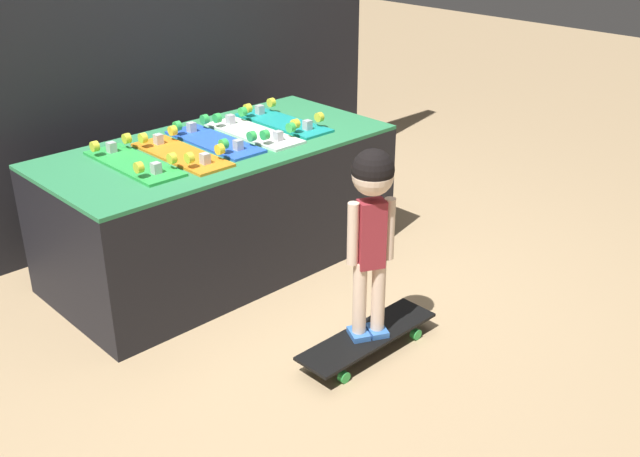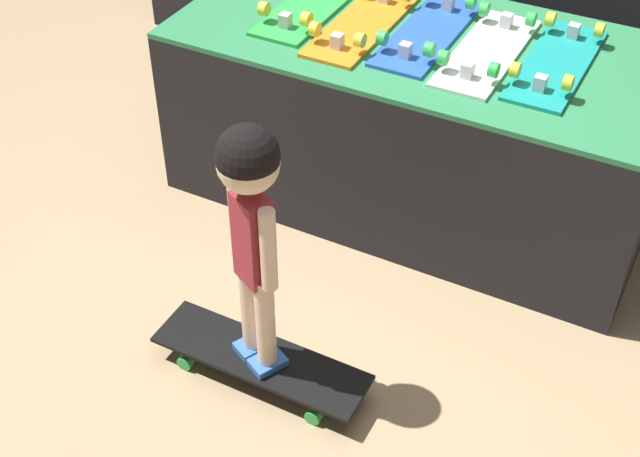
{
  "view_description": "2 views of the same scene",
  "coord_description": "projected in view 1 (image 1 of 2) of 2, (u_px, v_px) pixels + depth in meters",
  "views": [
    {
      "loc": [
        -2.17,
        -2.56,
        1.96
      ],
      "look_at": [
        0.05,
        -0.23,
        0.45
      ],
      "focal_mm": 42.0,
      "sensor_mm": 36.0,
      "label": 1
    },
    {
      "loc": [
        1.02,
        -2.26,
        2.25
      ],
      "look_at": [
        -0.03,
        -0.26,
        0.36
      ],
      "focal_mm": 50.0,
      "sensor_mm": 36.0,
      "label": 2
    }
  ],
  "objects": [
    {
      "name": "skateboard_blue_on_rack",
      "position": [
        214.0,
        140.0,
        3.9
      ],
      "size": [
        0.21,
        0.62,
        0.09
      ],
      "color": "blue",
      "rests_on": "display_rack"
    },
    {
      "name": "ground_plane",
      "position": [
        283.0,
        296.0,
        3.86
      ],
      "size": [
        16.0,
        16.0,
        0.0
      ],
      "primitive_type": "plane",
      "color": "tan"
    },
    {
      "name": "skateboard_green_on_rack",
      "position": [
        133.0,
        161.0,
        3.6
      ],
      "size": [
        0.21,
        0.62,
        0.09
      ],
      "color": "green",
      "rests_on": "display_rack"
    },
    {
      "name": "skateboard_white_on_rack",
      "position": [
        254.0,
        131.0,
        4.03
      ],
      "size": [
        0.21,
        0.62,
        0.09
      ],
      "color": "white",
      "rests_on": "display_rack"
    },
    {
      "name": "skateboard_teal_on_rack",
      "position": [
        283.0,
        121.0,
        4.2
      ],
      "size": [
        0.21,
        0.62,
        0.09
      ],
      "color": "teal",
      "rests_on": "display_rack"
    },
    {
      "name": "display_rack",
      "position": [
        221.0,
        206.0,
        4.04
      ],
      "size": [
        1.83,
        0.87,
        0.7
      ],
      "color": "black",
      "rests_on": "ground_plane"
    },
    {
      "name": "child",
      "position": [
        372.0,
        210.0,
        3.11
      ],
      "size": [
        0.2,
        0.18,
        0.88
      ],
      "rotation": [
        0.0,
        0.0,
        -0.46
      ],
      "color": "#3870C6",
      "rests_on": "skateboard_on_floor"
    },
    {
      "name": "skateboard_orange_on_rack",
      "position": [
        181.0,
        153.0,
        3.71
      ],
      "size": [
        0.21,
        0.62,
        0.09
      ],
      "color": "orange",
      "rests_on": "display_rack"
    },
    {
      "name": "skateboard_on_floor",
      "position": [
        368.0,
        338.0,
        3.38
      ],
      "size": [
        0.73,
        0.2,
        0.09
      ],
      "color": "black",
      "rests_on": "ground_plane"
    },
    {
      "name": "back_wall",
      "position": [
        127.0,
        10.0,
        4.14
      ],
      "size": [
        3.64,
        0.1,
        2.58
      ],
      "color": "black",
      "rests_on": "ground_plane"
    }
  ]
}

